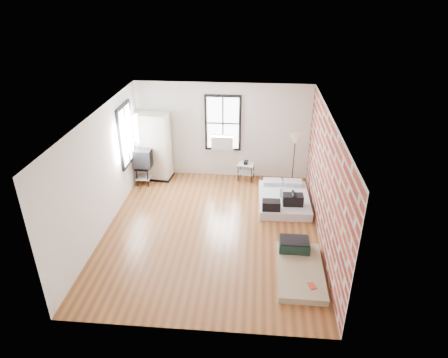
# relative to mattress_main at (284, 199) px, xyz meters

# --- Properties ---
(ground) EXTENTS (6.00, 6.00, 0.00)m
(ground) POSITION_rel_mattress_main_xyz_m (-1.75, -1.37, -0.15)
(ground) COLOR brown
(ground) RESTS_ON ground
(room_shell) EXTENTS (5.02, 6.02, 2.80)m
(room_shell) POSITION_rel_mattress_main_xyz_m (-1.51, -1.01, 1.58)
(room_shell) COLOR silver
(room_shell) RESTS_ON ground
(mattress_main) EXTENTS (1.32, 1.77, 0.56)m
(mattress_main) POSITION_rel_mattress_main_xyz_m (0.00, 0.00, 0.00)
(mattress_main) COLOR silver
(mattress_main) RESTS_ON ground
(mattress_bare) EXTENTS (0.94, 1.76, 0.38)m
(mattress_bare) POSITION_rel_mattress_main_xyz_m (0.18, -2.61, -0.04)
(mattress_bare) COLOR tan
(mattress_bare) RESTS_ON ground
(wardrobe) EXTENTS (1.06, 0.68, 1.98)m
(wardrobe) POSITION_rel_mattress_main_xyz_m (-3.75, 1.28, 0.83)
(wardrobe) COLOR black
(wardrobe) RESTS_ON ground
(side_table) EXTENTS (0.51, 0.44, 0.60)m
(side_table) POSITION_rel_mattress_main_xyz_m (-1.05, 1.35, 0.25)
(side_table) COLOR black
(side_table) RESTS_ON ground
(floor_lamp) EXTENTS (0.32, 0.32, 1.49)m
(floor_lamp) POSITION_rel_mattress_main_xyz_m (0.30, 1.28, 1.11)
(floor_lamp) COLOR black
(floor_lamp) RESTS_ON ground
(tv_stand) EXTENTS (0.53, 0.75, 1.05)m
(tv_stand) POSITION_rel_mattress_main_xyz_m (-3.96, 0.98, 0.60)
(tv_stand) COLOR black
(tv_stand) RESTS_ON ground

